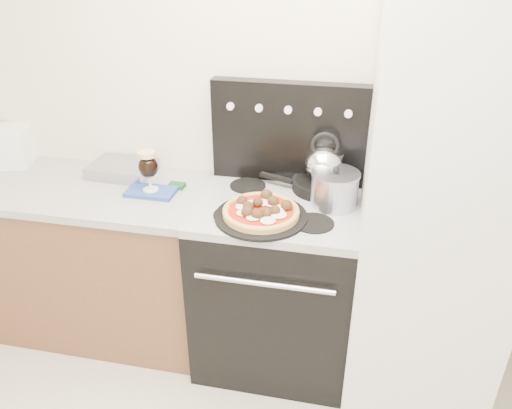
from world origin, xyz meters
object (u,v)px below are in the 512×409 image
(skillet, at_px, (322,185))
(pizza, at_px, (261,210))
(stove_body, at_px, (276,286))
(toaster_oven, at_px, (1,146))
(pizza_pan, at_px, (261,216))
(stock_pot, at_px, (334,190))
(tea_kettle, at_px, (324,161))
(base_cabinet, at_px, (82,260))
(oven_mitt, at_px, (151,192))
(fridge, at_px, (436,216))
(beer_glass, at_px, (149,171))

(skillet, bearing_deg, pizza, -125.97)
(stove_body, xyz_separation_m, skillet, (0.19, 0.19, 0.51))
(toaster_oven, distance_m, pizza_pan, 1.57)
(stove_body, relative_size, stock_pot, 4.12)
(pizza_pan, bearing_deg, stove_body, 69.25)
(pizza_pan, xyz_separation_m, pizza, (0.00, 0.00, 0.03))
(tea_kettle, distance_m, stock_pot, 0.18)
(base_cabinet, xyz_separation_m, stock_pot, (1.36, 0.01, 0.57))
(tea_kettle, bearing_deg, stove_body, -142.87)
(base_cabinet, height_order, oven_mitt, oven_mitt)
(stock_pot, bearing_deg, toaster_oven, 175.04)
(base_cabinet, xyz_separation_m, tea_kettle, (1.29, 0.16, 0.64))
(base_cabinet, distance_m, tea_kettle, 1.45)
(fridge, distance_m, tea_kettle, 0.57)
(stove_body, height_order, skillet, skillet)
(stove_body, bearing_deg, oven_mitt, 179.01)
(fridge, height_order, oven_mitt, fridge)
(fridge, relative_size, pizza_pan, 4.59)
(oven_mitt, height_order, pizza_pan, pizza_pan)
(toaster_oven, bearing_deg, base_cabinet, -35.89)
(toaster_oven, xyz_separation_m, beer_glass, (0.95, -0.19, 0.02))
(skillet, bearing_deg, toaster_oven, 179.64)
(fridge, height_order, skillet, fridge)
(stove_body, bearing_deg, skillet, 45.27)
(oven_mitt, distance_m, beer_glass, 0.11)
(oven_mitt, xyz_separation_m, pizza_pan, (0.58, -0.15, 0.02))
(toaster_oven, relative_size, beer_glass, 1.53)
(tea_kettle, height_order, stock_pot, tea_kettle)
(stove_body, xyz_separation_m, beer_glass, (-0.64, 0.01, 0.58))
(toaster_oven, bearing_deg, pizza_pan, -28.58)
(pizza_pan, bearing_deg, fridge, 8.94)
(pizza, bearing_deg, skillet, 54.03)
(skillet, relative_size, stock_pot, 1.38)
(fridge, bearing_deg, pizza, -171.06)
(oven_mitt, xyz_separation_m, tea_kettle, (0.82, 0.18, 0.16))
(oven_mitt, bearing_deg, fridge, -1.54)
(oven_mitt, bearing_deg, tea_kettle, 12.12)
(stove_body, height_order, toaster_oven, toaster_oven)
(base_cabinet, distance_m, toaster_oven, 0.76)
(fridge, bearing_deg, base_cabinet, 178.41)
(beer_glass, xyz_separation_m, tea_kettle, (0.82, 0.18, 0.05))
(toaster_oven, relative_size, tea_kettle, 1.55)
(fridge, relative_size, oven_mitt, 7.93)
(fridge, height_order, tea_kettle, fridge)
(beer_glass, relative_size, tea_kettle, 1.01)
(stock_pot, bearing_deg, stove_body, -171.06)
(tea_kettle, bearing_deg, skillet, 0.00)
(stove_body, distance_m, skillet, 0.57)
(oven_mitt, distance_m, stock_pot, 0.89)
(stove_body, relative_size, beer_glass, 4.26)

